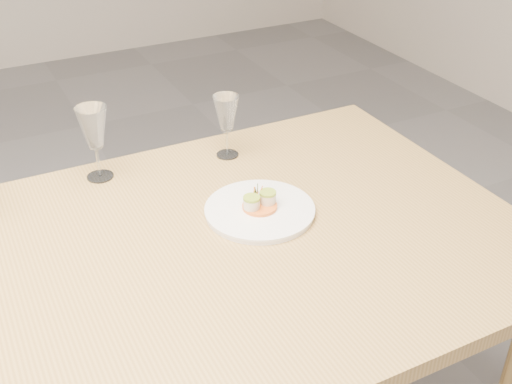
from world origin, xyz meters
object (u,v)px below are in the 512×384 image
dining_table (2,334)px  wine_glass_1 (93,129)px  wine_glass_2 (226,115)px  dinner_plate (260,209)px

dining_table → wine_glass_1: size_ratio=11.89×
dining_table → wine_glass_2: (0.68, 0.37, 0.19)m
dinner_plate → wine_glass_1: bearing=130.7°
wine_glass_1 → dinner_plate: bearing=-49.3°
dining_table → wine_glass_1: 0.57m
dining_table → dinner_plate: 0.63m
dinner_plate → wine_glass_1: (-0.30, 0.35, 0.13)m
dining_table → wine_glass_1: (0.33, 0.41, 0.21)m
wine_glass_1 → wine_glass_2: wine_glass_1 is taller
wine_glass_2 → wine_glass_1: bearing=173.1°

